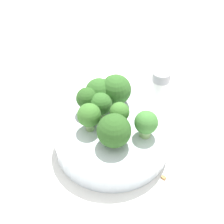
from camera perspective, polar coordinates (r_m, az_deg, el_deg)
ground_plane at (r=0.57m, az=0.00°, el=-6.19°), size 3.00×3.00×0.00m
bowl at (r=0.55m, az=0.00°, el=-4.34°), size 0.20×0.20×0.05m
broccoli_floret_0 at (r=0.50m, az=6.25°, el=-2.08°), size 0.04×0.04×0.05m
broccoli_floret_1 at (r=0.56m, az=-2.39°, el=3.66°), size 0.05×0.05×0.05m
broccoli_floret_2 at (r=0.51m, az=-4.22°, el=-0.65°), size 0.04×0.04×0.05m
broccoli_floret_3 at (r=0.51m, az=1.37°, el=-0.31°), size 0.03×0.03×0.05m
broccoli_floret_4 at (r=0.48m, az=0.36°, el=-3.52°), size 0.05×0.05×0.06m
broccoli_floret_5 at (r=0.54m, az=-4.59°, el=2.40°), size 0.04×0.04×0.05m
broccoli_floret_6 at (r=0.53m, az=-2.08°, el=1.41°), size 0.04×0.04×0.05m
broccoli_floret_7 at (r=0.56m, az=0.71°, el=4.06°), size 0.06×0.06×0.06m
pepper_shaker at (r=0.63m, az=8.70°, el=4.10°), size 0.04×0.04×0.08m
almond_crumb_0 at (r=0.53m, az=9.44°, el=-11.63°), size 0.01×0.01×0.01m
almond_crumb_1 at (r=0.64m, az=6.27°, el=0.44°), size 0.01×0.01×0.01m
almond_crumb_2 at (r=0.69m, az=7.38°, el=3.61°), size 0.01×0.01×0.01m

